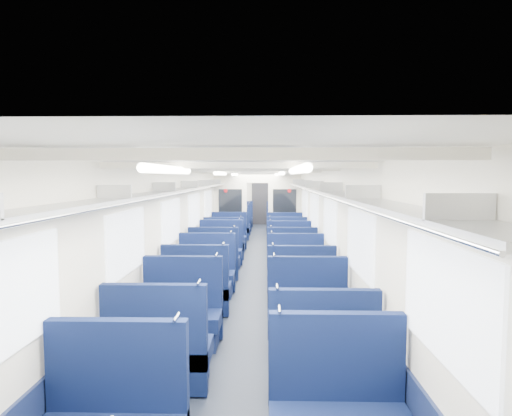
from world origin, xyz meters
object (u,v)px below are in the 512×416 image
Objects in this scene: seat_12 at (214,263)px; seat_17 at (287,245)px; bulkhead at (257,207)px; seat_8 at (197,292)px; seat_18 at (229,239)px; seat_26 at (240,219)px; seat_14 at (220,252)px; seat_21 at (282,230)px; seat_5 at (322,363)px; seat_6 at (181,317)px; seat_13 at (292,263)px; seat_27 at (279,220)px; seat_11 at (296,276)px; seat_22 at (236,226)px; seat_10 at (206,276)px; seat_7 at (308,318)px; seat_15 at (289,254)px; seat_24 at (238,222)px; seat_9 at (301,293)px; seat_20 at (234,230)px; seat_16 at (224,246)px; seat_25 at (280,223)px; seat_4 at (159,355)px; seat_19 at (285,239)px; end_door at (260,203)px; seat_23 at (281,226)px.

seat_12 and seat_17 have the same top height.
bulkhead is 6.96m from seat_8.
seat_26 is at bearing 90.00° from seat_18.
seat_14 is at bearing -90.00° from seat_18.
seat_5 is at bearing -90.00° from seat_21.
seat_6 and seat_13 have the same top height.
seat_11 is at bearing -90.00° from seat_27.
bulkhead is 1.69m from seat_18.
seat_14 is at bearing -90.00° from seat_22.
seat_21 is 1.00× the size of seat_27.
seat_21 is (1.66, 6.63, 0.00)m from seat_10.
seat_15 is (0.00, 4.43, 0.00)m from seat_7.
seat_7 is 4.43m from seat_15.
seat_13 is 7.92m from seat_24.
seat_9 is 7.91m from seat_20.
seat_8 is (-1.66, 1.19, 0.00)m from seat_7.
seat_27 is at bearing 90.00° from seat_21.
seat_12 is 1.00× the size of seat_16.
seat_25 is at bearing -90.00° from seat_27.
seat_11 is 1.00× the size of seat_16.
seat_25 is (1.66, -0.15, 0.00)m from seat_24.
seat_5 is at bearing -5.02° from seat_4.
seat_4 is at bearing -125.57° from seat_9.
seat_21 is (1.66, -0.00, 0.00)m from seat_20.
seat_5 and seat_15 have the same top height.
seat_13 is 5.42m from seat_21.
seat_21 is at bearing 63.43° from seat_16.
seat_7 is at bearing -35.70° from seat_8.
seat_15 is 1.00× the size of seat_22.
seat_19 is 4.75m from seat_24.
seat_8 is 1.00× the size of seat_16.
seat_15 is at bearing -90.00° from seat_27.
seat_6 is at bearing -90.00° from seat_20.
seat_6 and seat_8 have the same top height.
seat_26 is (0.00, 1.18, 0.00)m from seat_24.
seat_14 is at bearing 90.00° from seat_10.
seat_17 is (0.83, -8.02, -0.64)m from end_door.
end_door is 9.33m from seat_15.
seat_8 and seat_20 have the same top height.
seat_22 is (-1.66, 6.46, 0.00)m from seat_13.
seat_6 is at bearing -90.00° from seat_8.
seat_21 is 2.18m from seat_25.
seat_20 is at bearing 90.00° from seat_12.
seat_5 is 10.33m from seat_20.
bulkhead is 2.38× the size of seat_23.
seat_14 is 1.00× the size of seat_23.
seat_19 is 5.51m from seat_27.
seat_16 is (-1.66, 4.41, 0.00)m from seat_9.
seat_22 is at bearing -145.57° from seat_25.
seat_23 is 1.00× the size of seat_26.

